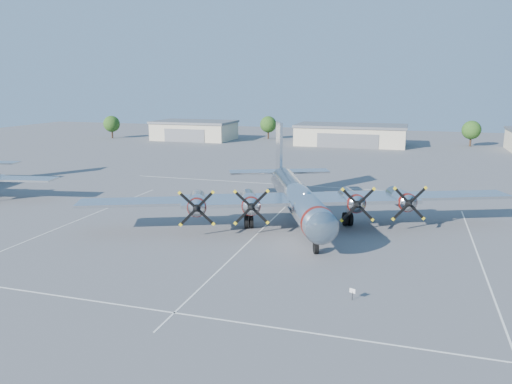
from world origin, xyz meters
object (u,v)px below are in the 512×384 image
(tree_east, at_px, (471,130))
(main_bomber_b29, at_px, (295,222))
(hangar_west, at_px, (195,130))
(tree_west, at_px, (268,124))
(hangar_center, at_px, (351,135))
(tree_far_west, at_px, (112,124))
(info_placard, at_px, (352,292))

(tree_east, relative_size, main_bomber_b29, 0.14)
(hangar_west, bearing_deg, tree_west, 21.89)
(tree_west, distance_m, tree_east, 55.04)
(hangar_west, height_order, hangar_center, same)
(hangar_west, height_order, tree_west, tree_west)
(tree_east, xyz_separation_m, main_bomber_b29, (-27.14, -84.10, -4.22))
(tree_far_west, bearing_deg, hangar_west, 9.01)
(hangar_center, relative_size, info_placard, 31.37)
(tree_far_west, bearing_deg, info_placard, -49.00)
(hangar_center, distance_m, info_placard, 98.78)
(tree_east, bearing_deg, info_placard, -99.93)
(tree_far_west, height_order, tree_east, same)
(tree_west, height_order, main_bomber_b29, tree_west)
(tree_far_west, relative_size, tree_east, 1.00)
(main_bomber_b29, distance_m, info_placard, 21.90)
(hangar_center, xyz_separation_m, info_placard, (11.78, -98.05, -2.07))
(tree_far_west, distance_m, tree_west, 46.57)
(hangar_west, relative_size, tree_west, 3.40)
(info_placard, bearing_deg, hangar_center, 118.99)
(tree_west, bearing_deg, hangar_center, -17.82)
(tree_far_west, xyz_separation_m, info_placard, (81.78, -94.09, -3.58))
(hangar_west, xyz_separation_m, tree_east, (75.00, 6.04, 1.51))
(tree_east, height_order, info_placard, tree_east)
(hangar_center, height_order, tree_east, tree_east)
(hangar_west, bearing_deg, hangar_center, -0.00)
(tree_far_west, relative_size, info_placard, 7.28)
(tree_west, relative_size, info_placard, 7.28)
(hangar_center, distance_m, tree_east, 30.64)
(main_bomber_b29, bearing_deg, tree_west, 85.19)
(hangar_west, bearing_deg, main_bomber_b29, -58.49)
(hangar_center, xyz_separation_m, tree_far_west, (-70.00, -3.96, 1.51))
(main_bomber_b29, relative_size, info_placard, 52.90)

